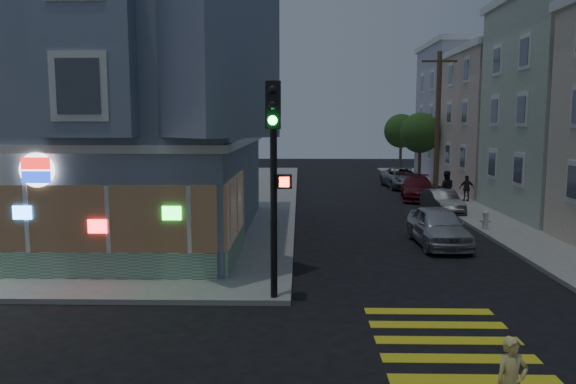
{
  "coord_description": "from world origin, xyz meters",
  "views": [
    {
      "loc": [
        3.23,
        -12.17,
        4.81
      ],
      "look_at": [
        2.84,
        5.92,
        2.52
      ],
      "focal_mm": 35.0,
      "sensor_mm": 36.0,
      "label": 1
    }
  ],
  "objects_px": {
    "street_tree_far": "(401,131)",
    "parked_car_d": "(403,178)",
    "utility_pole": "(438,121)",
    "fire_hydrant": "(486,219)",
    "pedestrian_b": "(467,188)",
    "parked_car_a": "(438,226)",
    "parked_car_b": "(442,202)",
    "street_tree_near": "(420,133)",
    "running_child": "(511,383)",
    "traffic_signal": "(274,153)",
    "pedestrian_a": "(446,188)",
    "parked_car_c": "(418,188)"
  },
  "relations": [
    {
      "from": "street_tree_near",
      "to": "parked_car_c",
      "type": "bearing_deg",
      "value": -102.43
    },
    {
      "from": "pedestrian_a",
      "to": "pedestrian_b",
      "type": "distance_m",
      "value": 2.51
    },
    {
      "from": "utility_pole",
      "to": "parked_car_d",
      "type": "height_order",
      "value": "utility_pole"
    },
    {
      "from": "utility_pole",
      "to": "street_tree_far",
      "type": "relative_size",
      "value": 1.7
    },
    {
      "from": "street_tree_far",
      "to": "parked_car_d",
      "type": "distance_m",
      "value": 10.33
    },
    {
      "from": "street_tree_near",
      "to": "parked_car_b",
      "type": "height_order",
      "value": "street_tree_near"
    },
    {
      "from": "running_child",
      "to": "pedestrian_a",
      "type": "bearing_deg",
      "value": 69.07
    },
    {
      "from": "pedestrian_b",
      "to": "parked_car_a",
      "type": "distance_m",
      "value": 12.08
    },
    {
      "from": "utility_pole",
      "to": "fire_hydrant",
      "type": "distance_m",
      "value": 12.75
    },
    {
      "from": "traffic_signal",
      "to": "street_tree_far",
      "type": "bearing_deg",
      "value": 65.94
    },
    {
      "from": "street_tree_near",
      "to": "pedestrian_b",
      "type": "height_order",
      "value": "street_tree_near"
    },
    {
      "from": "parked_car_b",
      "to": "running_child",
      "type": "bearing_deg",
      "value": -105.68
    },
    {
      "from": "street_tree_far",
      "to": "traffic_signal",
      "type": "bearing_deg",
      "value": -105.04
    },
    {
      "from": "parked_car_b",
      "to": "fire_hydrant",
      "type": "relative_size",
      "value": 4.65
    },
    {
      "from": "street_tree_near",
      "to": "running_child",
      "type": "bearing_deg",
      "value": -99.49
    },
    {
      "from": "parked_car_a",
      "to": "parked_car_c",
      "type": "height_order",
      "value": "parked_car_a"
    },
    {
      "from": "pedestrian_a",
      "to": "fire_hydrant",
      "type": "bearing_deg",
      "value": 101.72
    },
    {
      "from": "parked_car_b",
      "to": "traffic_signal",
      "type": "height_order",
      "value": "traffic_signal"
    },
    {
      "from": "utility_pole",
      "to": "traffic_signal",
      "type": "xyz_separation_m",
      "value": [
        -9.43,
        -21.84,
        -0.81
      ]
    },
    {
      "from": "street_tree_far",
      "to": "street_tree_near",
      "type": "bearing_deg",
      "value": -90.0
    },
    {
      "from": "parked_car_b",
      "to": "parked_car_d",
      "type": "distance_m",
      "value": 11.22
    },
    {
      "from": "street_tree_near",
      "to": "street_tree_far",
      "type": "xyz_separation_m",
      "value": [
        0.0,
        8.0,
        0.0
      ]
    },
    {
      "from": "parked_car_b",
      "to": "fire_hydrant",
      "type": "xyz_separation_m",
      "value": [
        0.6,
        -5.09,
        -0.04
      ]
    },
    {
      "from": "pedestrian_a",
      "to": "fire_hydrant",
      "type": "xyz_separation_m",
      "value": [
        0.0,
        -6.77,
        -0.54
      ]
    },
    {
      "from": "parked_car_a",
      "to": "fire_hydrant",
      "type": "distance_m",
      "value": 3.78
    },
    {
      "from": "parked_car_c",
      "to": "fire_hydrant",
      "type": "bearing_deg",
      "value": -77.86
    },
    {
      "from": "parked_car_a",
      "to": "parked_car_b",
      "type": "relative_size",
      "value": 1.17
    },
    {
      "from": "street_tree_near",
      "to": "pedestrian_a",
      "type": "relative_size",
      "value": 2.73
    },
    {
      "from": "utility_pole",
      "to": "parked_car_a",
      "type": "distance_m",
      "value": 15.58
    },
    {
      "from": "utility_pole",
      "to": "running_child",
      "type": "distance_m",
      "value": 28.58
    },
    {
      "from": "pedestrian_a",
      "to": "parked_car_b",
      "type": "distance_m",
      "value": 1.85
    },
    {
      "from": "pedestrian_b",
      "to": "parked_car_a",
      "type": "xyz_separation_m",
      "value": [
        -4.4,
        -11.25,
        -0.15
      ]
    },
    {
      "from": "utility_pole",
      "to": "fire_hydrant",
      "type": "height_order",
      "value": "utility_pole"
    },
    {
      "from": "utility_pole",
      "to": "parked_car_d",
      "type": "xyz_separation_m",
      "value": [
        -1.3,
        4.3,
        -4.06
      ]
    },
    {
      "from": "parked_car_d",
      "to": "traffic_signal",
      "type": "xyz_separation_m",
      "value": [
        -8.13,
        -26.14,
        3.25
      ]
    },
    {
      "from": "utility_pole",
      "to": "parked_car_a",
      "type": "xyz_separation_m",
      "value": [
        -3.4,
        -14.66,
        -4.04
      ]
    },
    {
      "from": "parked_car_a",
      "to": "fire_hydrant",
      "type": "height_order",
      "value": "parked_car_a"
    },
    {
      "from": "street_tree_near",
      "to": "traffic_signal",
      "type": "xyz_separation_m",
      "value": [
        -9.63,
        -27.84,
        0.06
      ]
    },
    {
      "from": "pedestrian_b",
      "to": "parked_car_d",
      "type": "distance_m",
      "value": 8.04
    },
    {
      "from": "street_tree_far",
      "to": "parked_car_b",
      "type": "height_order",
      "value": "street_tree_far"
    },
    {
      "from": "street_tree_near",
      "to": "street_tree_far",
      "type": "bearing_deg",
      "value": 90.0
    },
    {
      "from": "street_tree_far",
      "to": "parked_car_d",
      "type": "relative_size",
      "value": 1.0
    },
    {
      "from": "running_child",
      "to": "pedestrian_b",
      "type": "xyz_separation_m",
      "value": [
        6.44,
        24.35,
        0.17
      ]
    },
    {
      "from": "running_child",
      "to": "parked_car_c",
      "type": "distance_m",
      "value": 26.33
    },
    {
      "from": "parked_car_b",
      "to": "fire_hydrant",
      "type": "distance_m",
      "value": 5.13
    },
    {
      "from": "running_child",
      "to": "parked_car_b",
      "type": "height_order",
      "value": "running_child"
    },
    {
      "from": "parked_car_d",
      "to": "traffic_signal",
      "type": "bearing_deg",
      "value": -111.49
    },
    {
      "from": "street_tree_far",
      "to": "running_child",
      "type": "height_order",
      "value": "street_tree_far"
    },
    {
      "from": "utility_pole",
      "to": "parked_car_c",
      "type": "distance_m",
      "value": 4.69
    },
    {
      "from": "utility_pole",
      "to": "running_child",
      "type": "xyz_separation_m",
      "value": [
        -5.44,
        -27.76,
        -4.06
      ]
    }
  ]
}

